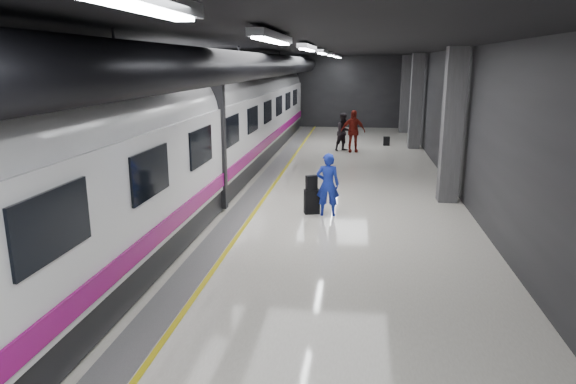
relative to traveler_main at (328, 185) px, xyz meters
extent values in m
plane|color=silver|center=(-1.08, 0.00, -0.86)|extent=(40.00, 40.00, 0.00)
cube|color=black|center=(-1.08, 0.00, 3.64)|extent=(10.00, 40.00, 0.02)
cube|color=#28282B|center=(-1.08, 20.00, 1.39)|extent=(10.00, 0.02, 4.50)
cube|color=#28282B|center=(-6.08, 0.00, 1.39)|extent=(0.02, 40.00, 4.50)
cube|color=#28282B|center=(3.92, 0.00, 1.39)|extent=(0.02, 40.00, 4.50)
cube|color=slate|center=(-2.43, 0.00, -0.85)|extent=(0.65, 39.80, 0.01)
cube|color=yellow|center=(-2.03, 0.00, -0.85)|extent=(0.10, 39.80, 0.01)
cylinder|color=black|center=(-2.38, 0.00, 3.09)|extent=(0.80, 38.00, 0.80)
cube|color=silver|center=(-0.48, -6.00, 3.54)|extent=(0.22, 2.60, 0.10)
cube|color=silver|center=(-0.48, -1.00, 3.54)|extent=(0.22, 2.60, 0.10)
cube|color=silver|center=(-0.48, 4.00, 3.54)|extent=(0.22, 2.60, 0.10)
cube|color=silver|center=(-0.48, 9.00, 3.54)|extent=(0.22, 2.60, 0.10)
cube|color=silver|center=(-0.48, 14.00, 3.54)|extent=(0.22, 2.60, 0.10)
cube|color=silver|center=(-0.48, 18.00, 3.54)|extent=(0.22, 2.60, 0.10)
cube|color=#515154|center=(3.47, 2.00, 1.39)|extent=(0.55, 0.55, 4.50)
cube|color=#515154|center=(3.47, 12.00, 1.39)|extent=(0.55, 0.55, 4.50)
cube|color=#515154|center=(3.47, 18.00, 1.39)|extent=(0.55, 0.55, 4.50)
cube|color=black|center=(-4.33, 0.00, -0.51)|extent=(2.80, 38.00, 0.60)
cube|color=white|center=(-4.33, 0.00, 0.89)|extent=(2.90, 38.00, 2.20)
cylinder|color=white|center=(-4.33, 0.00, 1.84)|extent=(2.80, 38.00, 2.80)
cube|color=#920D6C|center=(-2.86, 0.00, 0.09)|extent=(0.04, 38.00, 0.35)
cube|color=black|center=(-4.33, 0.00, 1.14)|extent=(3.05, 0.25, 3.80)
cube|color=black|center=(-2.86, -8.00, 1.29)|extent=(0.05, 1.60, 0.85)
cube|color=black|center=(-2.86, -5.00, 1.29)|extent=(0.05, 1.60, 0.85)
cube|color=black|center=(-2.86, -2.00, 1.29)|extent=(0.05, 1.60, 0.85)
cube|color=black|center=(-2.86, 1.00, 1.29)|extent=(0.05, 1.60, 0.85)
cube|color=black|center=(-2.86, 4.00, 1.29)|extent=(0.05, 1.60, 0.85)
cube|color=black|center=(-2.86, 7.00, 1.29)|extent=(0.05, 1.60, 0.85)
cube|color=black|center=(-2.86, 10.00, 1.29)|extent=(0.05, 1.60, 0.85)
cube|color=black|center=(-2.86, 13.00, 1.29)|extent=(0.05, 1.60, 0.85)
cube|color=black|center=(-2.86, 16.00, 1.29)|extent=(0.05, 1.60, 0.85)
imported|color=#1A26C8|center=(0.00, 0.00, 0.00)|extent=(0.64, 0.43, 1.72)
cube|color=black|center=(-0.44, 0.12, -0.52)|extent=(0.47, 0.37, 0.67)
cube|color=black|center=(-0.45, 0.09, 0.02)|extent=(0.34, 0.29, 0.40)
imported|color=black|center=(0.11, 10.72, 0.03)|extent=(1.10, 1.05, 1.78)
imported|color=maroon|center=(0.53, 10.50, 0.11)|extent=(1.20, 0.65, 1.94)
cube|color=black|center=(2.20, 12.62, -0.63)|extent=(0.32, 0.22, 0.45)
camera|label=1|loc=(0.76, -13.47, 3.18)|focal=32.00mm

